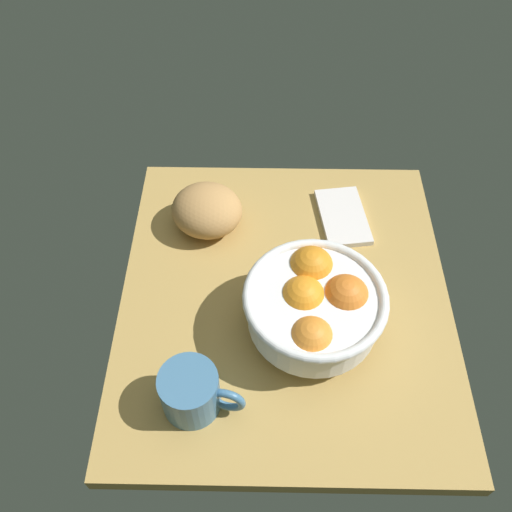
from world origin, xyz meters
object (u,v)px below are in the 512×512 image
(fruit_bowl, at_px, (315,304))
(napkin_folded, at_px, (343,217))
(mug, at_px, (192,392))
(bread_loaf, at_px, (207,210))

(fruit_bowl, distance_m, napkin_folded, 0.26)
(napkin_folded, xyz_separation_m, mug, (-0.38, 0.26, 0.03))
(fruit_bowl, relative_size, mug, 1.77)
(napkin_folded, bearing_deg, fruit_bowl, 163.76)
(fruit_bowl, xyz_separation_m, mug, (-0.14, 0.19, -0.03))
(bread_loaf, distance_m, napkin_folded, 0.26)
(fruit_bowl, bearing_deg, napkin_folded, -16.24)
(napkin_folded, relative_size, mug, 1.13)
(bread_loaf, bearing_deg, napkin_folded, -85.52)
(fruit_bowl, xyz_separation_m, napkin_folded, (0.24, -0.07, -0.06))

